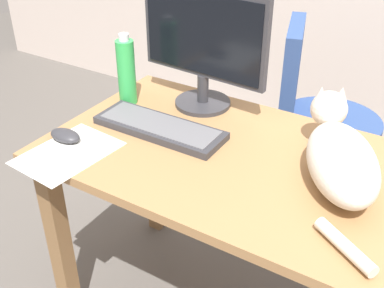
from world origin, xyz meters
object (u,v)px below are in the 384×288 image
keyboard (159,128)px  computer_mouse (65,136)px  monitor (203,45)px  water_bottle (126,71)px  cat (340,156)px  office_chair (314,142)px

keyboard → computer_mouse: 0.30m
monitor → water_bottle: 0.29m
keyboard → cat: cat is taller
keyboard → water_bottle: size_ratio=1.71×
office_chair → computer_mouse: 1.14m
office_chair → cat: (0.26, -0.71, 0.41)m
office_chair → monitor: (-0.29, -0.50, 0.56)m
office_chair → computer_mouse: (-0.53, -0.95, 0.35)m
office_chair → monitor: 0.80m
cat → water_bottle: 0.80m
cat → monitor: bearing=159.7°
computer_mouse → water_bottle: bearing=89.7°
office_chair → computer_mouse: office_chair is taller
keyboard → computer_mouse: size_ratio=4.00×
water_bottle → office_chair: bearing=49.7°
monitor → keyboard: bearing=-95.6°
office_chair → cat: same height
computer_mouse → water_bottle: water_bottle is taller
computer_mouse → office_chair: bearing=60.6°
monitor → water_bottle: (-0.24, -0.12, -0.11)m
cat → computer_mouse: (-0.79, -0.24, -0.06)m
computer_mouse → water_bottle: 0.34m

